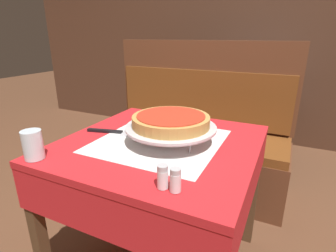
# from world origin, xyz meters

# --- Properties ---
(dining_table_front) EXTENTS (0.85, 0.85, 0.73)m
(dining_table_front) POSITION_xyz_m (0.00, 0.00, 0.61)
(dining_table_front) COLOR red
(dining_table_front) RESTS_ON ground_plane
(dining_table_rear) EXTENTS (0.67, 0.67, 0.73)m
(dining_table_rear) POSITION_xyz_m (0.17, 1.65, 0.60)
(dining_table_rear) COLOR #194799
(dining_table_rear) RESTS_ON ground_plane
(booth_bench) EXTENTS (1.46, 0.50, 1.14)m
(booth_bench) POSITION_xyz_m (-0.15, 0.88, 0.33)
(booth_bench) COLOR brown
(booth_bench) RESTS_ON ground_plane
(back_wall_panel) EXTENTS (6.00, 0.04, 2.40)m
(back_wall_panel) POSITION_xyz_m (0.00, 2.12, 1.20)
(back_wall_panel) COLOR #4C2D1E
(back_wall_panel) RESTS_ON ground_plane
(pizza_pan_stand) EXTENTS (0.40, 0.40, 0.08)m
(pizza_pan_stand) POSITION_xyz_m (0.06, 0.00, 0.80)
(pizza_pan_stand) COLOR #ADADB2
(pizza_pan_stand) RESTS_ON dining_table_front
(deep_dish_pizza) EXTENTS (0.34, 0.34, 0.05)m
(deep_dish_pizza) POSITION_xyz_m (0.06, 0.00, 0.83)
(deep_dish_pizza) COLOR #C68E47
(deep_dish_pizza) RESTS_ON pizza_pan_stand
(pizza_server) EXTENTS (0.28, 0.12, 0.01)m
(pizza_server) POSITION_xyz_m (-0.24, -0.00, 0.73)
(pizza_server) COLOR #BCBCC1
(pizza_server) RESTS_ON dining_table_front
(water_glass_near) EXTENTS (0.08, 0.08, 0.11)m
(water_glass_near) POSITION_xyz_m (-0.36, -0.37, 0.78)
(water_glass_near) COLOR silver
(water_glass_near) RESTS_ON dining_table_front
(salt_shaker) EXTENTS (0.04, 0.04, 0.08)m
(salt_shaker) POSITION_xyz_m (0.18, -0.34, 0.77)
(salt_shaker) COLOR silver
(salt_shaker) RESTS_ON dining_table_front
(pepper_shaker) EXTENTS (0.04, 0.04, 0.08)m
(pepper_shaker) POSITION_xyz_m (0.23, -0.34, 0.77)
(pepper_shaker) COLOR silver
(pepper_shaker) RESTS_ON dining_table_front
(condiment_caddy) EXTENTS (0.14, 0.14, 0.15)m
(condiment_caddy) POSITION_xyz_m (0.10, 1.64, 0.76)
(condiment_caddy) COLOR black
(condiment_caddy) RESTS_ON dining_table_rear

